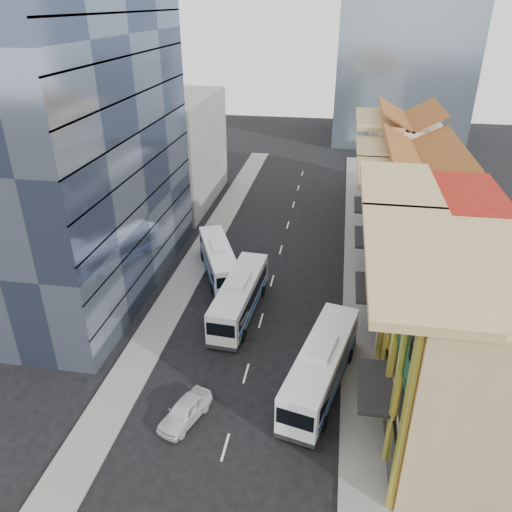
% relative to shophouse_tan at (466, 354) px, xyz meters
% --- Properties ---
extents(ground, '(200.00, 200.00, 0.00)m').
position_rel_shophouse_tan_xyz_m(ground, '(-14.00, -5.00, -6.00)').
color(ground, black).
rests_on(ground, ground).
extents(sidewalk_right, '(3.00, 90.00, 0.15)m').
position_rel_shophouse_tan_xyz_m(sidewalk_right, '(-5.50, 17.00, -5.92)').
color(sidewalk_right, slate).
rests_on(sidewalk_right, ground).
extents(sidewalk_left, '(3.00, 90.00, 0.15)m').
position_rel_shophouse_tan_xyz_m(sidewalk_left, '(-22.50, 17.00, -5.92)').
color(sidewalk_left, slate).
rests_on(sidewalk_left, ground).
extents(shophouse_tan, '(8.00, 14.00, 12.00)m').
position_rel_shophouse_tan_xyz_m(shophouse_tan, '(0.00, 0.00, 0.00)').
color(shophouse_tan, tan).
rests_on(shophouse_tan, ground).
extents(shophouse_red, '(8.00, 10.00, 12.00)m').
position_rel_shophouse_tan_xyz_m(shophouse_red, '(0.00, 12.00, 0.00)').
color(shophouse_red, maroon).
rests_on(shophouse_red, ground).
extents(shophouse_cream_near, '(8.00, 9.00, 10.00)m').
position_rel_shophouse_tan_xyz_m(shophouse_cream_near, '(0.00, 21.50, -1.00)').
color(shophouse_cream_near, white).
rests_on(shophouse_cream_near, ground).
extents(shophouse_cream_mid, '(8.00, 9.00, 10.00)m').
position_rel_shophouse_tan_xyz_m(shophouse_cream_mid, '(0.00, 30.50, -1.00)').
color(shophouse_cream_mid, white).
rests_on(shophouse_cream_mid, ground).
extents(shophouse_cream_far, '(8.00, 12.00, 11.00)m').
position_rel_shophouse_tan_xyz_m(shophouse_cream_far, '(0.00, 41.00, -0.50)').
color(shophouse_cream_far, white).
rests_on(shophouse_cream_far, ground).
extents(office_tower, '(12.00, 26.00, 30.00)m').
position_rel_shophouse_tan_xyz_m(office_tower, '(-31.00, 14.00, 9.00)').
color(office_tower, '#404B66').
rests_on(office_tower, ground).
extents(office_block_far, '(10.00, 18.00, 14.00)m').
position_rel_shophouse_tan_xyz_m(office_block_far, '(-30.00, 37.00, 1.00)').
color(office_block_far, gray).
rests_on(office_block_far, ground).
extents(bus_left_near, '(3.41, 11.49, 3.64)m').
position_rel_shophouse_tan_xyz_m(bus_left_near, '(-16.00, 10.73, -4.18)').
color(bus_left_near, silver).
rests_on(bus_left_near, ground).
extents(bus_left_far, '(6.48, 10.80, 3.42)m').
position_rel_shophouse_tan_xyz_m(bus_left_far, '(-19.50, 17.46, -4.29)').
color(bus_left_far, white).
rests_on(bus_left_far, ground).
extents(bus_right, '(5.31, 12.10, 3.78)m').
position_rel_shophouse_tan_xyz_m(bus_right, '(-8.50, 2.49, -4.11)').
color(bus_right, white).
rests_on(bus_right, ground).
extents(sedan_left, '(3.17, 4.77, 1.51)m').
position_rel_shophouse_tan_xyz_m(sedan_left, '(-17.10, -2.19, -5.25)').
color(sedan_left, silver).
rests_on(sedan_left, ground).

